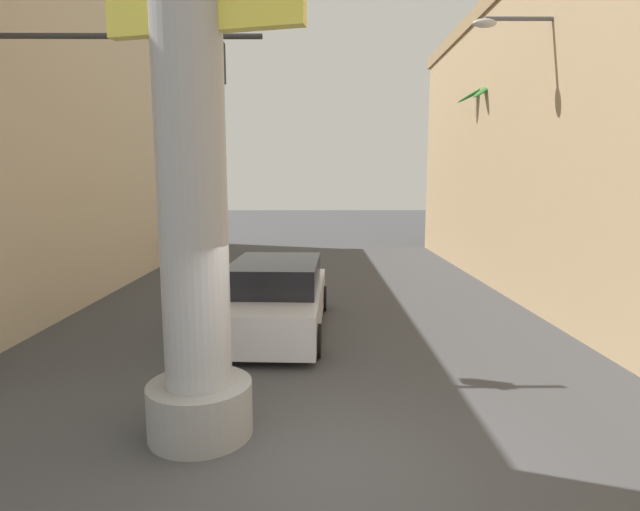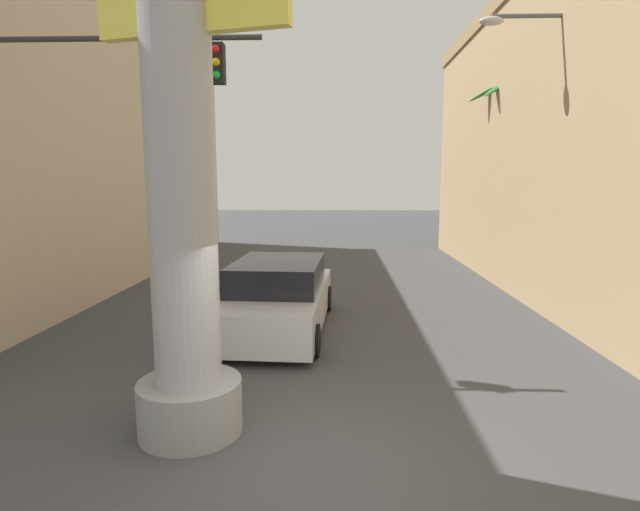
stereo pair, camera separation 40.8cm
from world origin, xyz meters
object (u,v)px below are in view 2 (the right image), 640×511
at_px(street_lamp, 576,134).
at_px(traffic_light_mast, 66,131).
at_px(palm_tree_far_left, 191,142).
at_px(palm_tree_mid_right, 514,140).
at_px(pedestrian_far_left, 191,240).
at_px(neon_sign_pole, 178,87).
at_px(palm_tree_far_right, 463,168).
at_px(car_lead, 278,297).

relative_size(street_lamp, traffic_light_mast, 1.21).
height_order(palm_tree_far_left, palm_tree_mid_right, palm_tree_far_left).
xyz_separation_m(street_lamp, pedestrian_far_left, (-11.46, 7.61, -3.42)).
xyz_separation_m(street_lamp, palm_tree_far_left, (-12.54, 11.87, 0.79)).
relative_size(street_lamp, pedestrian_far_left, 4.36).
relative_size(palm_tree_far_left, pedestrian_far_left, 5.58).
distance_m(neon_sign_pole, palm_tree_mid_right, 13.57).
bearing_deg(neon_sign_pole, palm_tree_far_right, 67.41).
relative_size(street_lamp, palm_tree_far_left, 0.78).
relative_size(street_lamp, car_lead, 1.43).
bearing_deg(palm_tree_mid_right, palm_tree_far_right, 86.42).
distance_m(street_lamp, palm_tree_far_left, 17.29).
distance_m(palm_tree_mid_right, pedestrian_far_left, 12.61).
bearing_deg(street_lamp, palm_tree_mid_right, 86.28).
distance_m(car_lead, palm_tree_far_left, 15.06).
distance_m(street_lamp, palm_tree_far_right, 14.17).
height_order(palm_tree_far_right, palm_tree_far_left, palm_tree_far_left).
height_order(neon_sign_pole, street_lamp, neon_sign_pole).
relative_size(car_lead, pedestrian_far_left, 3.05).
bearing_deg(car_lead, street_lamp, 11.21).
relative_size(neon_sign_pole, palm_tree_far_left, 1.11).
bearing_deg(pedestrian_far_left, street_lamp, -33.57).
height_order(traffic_light_mast, car_lead, traffic_light_mast).
relative_size(neon_sign_pole, palm_tree_mid_right, 1.50).
height_order(palm_tree_far_right, palm_tree_mid_right, palm_tree_mid_right).
bearing_deg(neon_sign_pole, palm_tree_far_left, 105.79).
relative_size(traffic_light_mast, palm_tree_mid_right, 0.87).
relative_size(car_lead, palm_tree_far_left, 0.55).
height_order(street_lamp, pedestrian_far_left, street_lamp).
bearing_deg(palm_tree_far_right, palm_tree_mid_right, -93.58).
bearing_deg(street_lamp, palm_tree_far_left, 136.58).
bearing_deg(traffic_light_mast, street_lamp, 15.03).
xyz_separation_m(neon_sign_pole, palm_tree_far_left, (-5.06, 17.88, 0.77)).
bearing_deg(palm_tree_far_right, traffic_light_mast, -124.12).
distance_m(street_lamp, pedestrian_far_left, 14.18).
xyz_separation_m(palm_tree_far_left, palm_tree_mid_right, (12.87, -6.79, -0.52)).
height_order(palm_tree_far_left, pedestrian_far_left, palm_tree_far_left).
height_order(traffic_light_mast, palm_tree_far_left, palm_tree_far_left).
bearing_deg(street_lamp, neon_sign_pole, -141.22).
bearing_deg(palm_tree_far_left, car_lead, -66.80).
height_order(street_lamp, palm_tree_far_right, street_lamp).
height_order(neon_sign_pole, car_lead, neon_sign_pole).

